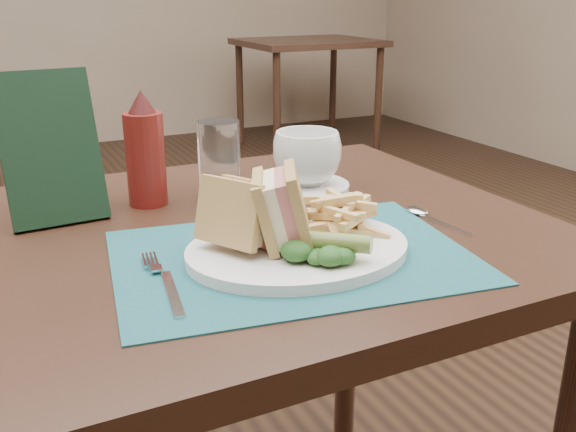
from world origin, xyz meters
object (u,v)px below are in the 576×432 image
object	(u,v)px
plate	(298,250)
sandwich_half_a	(229,217)
saucer	(307,186)
sandwich_half_b	(266,207)
table_bg_right	(308,94)
coffee_cup	(307,158)
ketchup_bottle	(145,148)
drinking_glass	(219,160)
check_presenter	(50,148)
placemat	(292,256)

from	to	relation	value
plate	sandwich_half_a	world-z (taller)	sandwich_half_a
saucer	sandwich_half_b	bearing A→B (deg)	-127.59
sandwich_half_a	saucer	xyz separation A→B (m)	(0.24, 0.25, -0.06)
table_bg_right	coffee_cup	bearing A→B (deg)	-117.91
table_bg_right	sandwich_half_b	bearing A→B (deg)	-118.70
sandwich_half_b	ketchup_bottle	bearing A→B (deg)	130.87
coffee_cup	drinking_glass	xyz separation A→B (m)	(-0.15, 0.02, 0.01)
ketchup_bottle	check_presenter	xyz separation A→B (m)	(-0.14, -0.01, 0.02)
drinking_glass	check_presenter	world-z (taller)	check_presenter
plate	drinking_glass	xyz separation A→B (m)	(-0.00, 0.29, 0.06)
sandwich_half_a	coffee_cup	world-z (taller)	sandwich_half_a
sandwich_half_b	saucer	bearing A→B (deg)	77.25
sandwich_half_a	saucer	world-z (taller)	sandwich_half_a
coffee_cup	drinking_glass	bearing A→B (deg)	171.18
plate	saucer	distance (m)	0.30
saucer	drinking_glass	world-z (taller)	drinking_glass
plate	sandwich_half_b	world-z (taller)	sandwich_half_b
plate	placemat	bearing A→B (deg)	178.02
sandwich_half_a	check_presenter	xyz separation A→B (m)	(-0.17, 0.27, 0.05)
placemat	coffee_cup	world-z (taller)	coffee_cup
drinking_glass	sandwich_half_a	bearing A→B (deg)	-108.07
plate	coffee_cup	size ratio (longest dim) A/B	2.53
ketchup_bottle	check_presenter	size ratio (longest dim) A/B	0.81
table_bg_right	ketchup_bottle	xyz separation A→B (m)	(-1.91, -3.04, 0.47)
table_bg_right	sandwich_half_b	size ratio (longest dim) A/B	8.75
sandwich_half_a	drinking_glass	bearing A→B (deg)	41.88
sandwich_half_a	check_presenter	world-z (taller)	check_presenter
sandwich_half_b	drinking_glass	bearing A→B (deg)	107.17
placemat	sandwich_half_a	bearing A→B (deg)	168.74
placemat	sandwich_half_b	world-z (taller)	sandwich_half_b
sandwich_half_a	coffee_cup	size ratio (longest dim) A/B	0.78
check_presenter	drinking_glass	bearing A→B (deg)	-4.86
placemat	ketchup_bottle	bearing A→B (deg)	110.34
drinking_glass	saucer	bearing A→B (deg)	-8.82
plate	check_presenter	size ratio (longest dim) A/B	1.31
table_bg_right	saucer	distance (m)	3.51
ketchup_bottle	check_presenter	world-z (taller)	check_presenter
table_bg_right	saucer	xyz separation A→B (m)	(-1.63, -3.09, 0.38)
placemat	drinking_glass	distance (m)	0.29
table_bg_right	placemat	bearing A→B (deg)	-118.18
saucer	ketchup_bottle	size ratio (longest dim) A/B	0.81
sandwich_half_a	sandwich_half_b	xyz separation A→B (m)	(0.05, 0.00, 0.00)
placemat	sandwich_half_b	bearing A→B (deg)	151.46
plate	ketchup_bottle	bearing A→B (deg)	115.07
sandwich_half_a	coffee_cup	xyz separation A→B (m)	(0.24, 0.25, -0.01)
table_bg_right	check_presenter	xyz separation A→B (m)	(-2.05, -3.06, 0.49)
table_bg_right	placemat	world-z (taller)	placemat
placemat	coffee_cup	bearing A→B (deg)	58.74
coffee_cup	table_bg_right	bearing A→B (deg)	62.09
sandwich_half_b	saucer	world-z (taller)	sandwich_half_b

